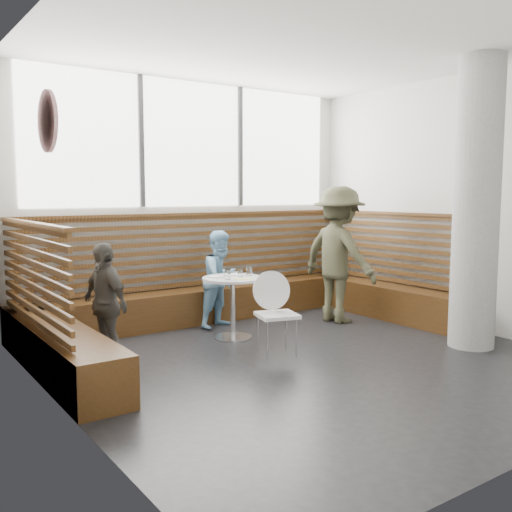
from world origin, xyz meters
TOP-DOWN VIEW (x-y plane):
  - room at (0.00, 0.00)m, footprint 5.00×5.00m
  - booth at (0.00, 1.77)m, footprint 5.00×2.50m
  - concrete_column at (1.85, -0.60)m, footprint 0.50×0.50m
  - wall_art at (-2.46, 0.40)m, footprint 0.03×0.50m
  - cafe_table at (-0.17, 1.23)m, footprint 0.72×0.72m
  - cafe_chair at (-0.16, 0.44)m, footprint 0.42×0.41m
  - adult_man at (1.48, 1.19)m, footprint 0.77×1.23m
  - child_back at (0.03, 1.82)m, footprint 0.72×0.63m
  - child_left at (-1.76, 1.16)m, footprint 0.43×0.77m
  - plate_near at (-0.33, 1.35)m, footprint 0.21×0.21m
  - plate_far at (-0.05, 1.35)m, footprint 0.21×0.21m
  - glass_left at (-0.31, 1.13)m, footprint 0.07×0.07m
  - glass_mid at (-0.12, 1.14)m, footprint 0.06×0.06m
  - glass_right at (0.07, 1.25)m, footprint 0.07×0.07m
  - menu_card at (-0.14, 1.06)m, footprint 0.22×0.18m

SIDE VIEW (x-z plane):
  - booth at x=0.00m, z-range -0.31..1.13m
  - cafe_chair at x=-0.16m, z-range 0.08..0.96m
  - cafe_table at x=-0.17m, z-range 0.16..0.90m
  - child_left at x=-1.76m, z-range 0.00..1.23m
  - child_back at x=0.03m, z-range 0.00..1.25m
  - menu_card at x=-0.14m, z-range 0.74..0.74m
  - plate_near at x=-0.33m, z-range 0.74..0.75m
  - plate_far at x=-0.05m, z-range 0.74..0.75m
  - glass_mid at x=-0.12m, z-range 0.74..0.84m
  - glass_left at x=-0.31m, z-range 0.74..0.85m
  - glass_right at x=0.07m, z-range 0.74..0.85m
  - adult_man at x=1.48m, z-range 0.00..1.81m
  - concrete_column at x=1.85m, z-range 0.00..3.20m
  - room at x=0.00m, z-range 0.00..3.20m
  - wall_art at x=-2.46m, z-range 2.05..2.55m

